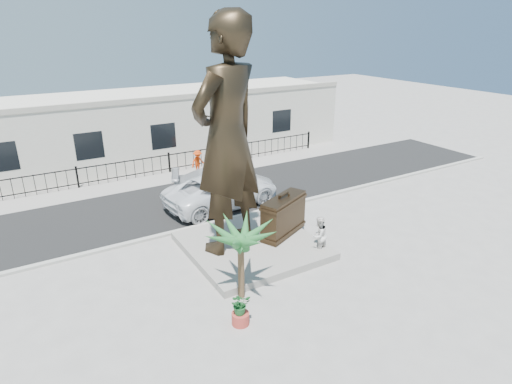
# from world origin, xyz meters

# --- Properties ---
(ground) EXTENTS (100.00, 100.00, 0.00)m
(ground) POSITION_xyz_m (0.00, 0.00, 0.00)
(ground) COLOR #9E9991
(ground) RESTS_ON ground
(street) EXTENTS (40.00, 7.00, 0.01)m
(street) POSITION_xyz_m (0.00, 8.00, 0.01)
(street) COLOR black
(street) RESTS_ON ground
(curb) EXTENTS (40.00, 0.25, 0.12)m
(curb) POSITION_xyz_m (0.00, 4.50, 0.06)
(curb) COLOR #A5A399
(curb) RESTS_ON ground
(far_sidewalk) EXTENTS (40.00, 2.50, 0.02)m
(far_sidewalk) POSITION_xyz_m (0.00, 12.00, 0.01)
(far_sidewalk) COLOR #9E9991
(far_sidewalk) RESTS_ON ground
(plinth) EXTENTS (5.20, 5.20, 0.30)m
(plinth) POSITION_xyz_m (-0.50, 1.50, 0.15)
(plinth) COLOR gray
(plinth) RESTS_ON ground
(fence) EXTENTS (22.00, 0.10, 1.20)m
(fence) POSITION_xyz_m (0.00, 12.80, 0.60)
(fence) COLOR black
(fence) RESTS_ON ground
(building) EXTENTS (28.00, 7.00, 4.40)m
(building) POSITION_xyz_m (0.00, 17.00, 2.20)
(building) COLOR silver
(building) RESTS_ON ground
(statue) EXTENTS (3.87, 3.25, 9.05)m
(statue) POSITION_xyz_m (-1.40, 1.78, 4.82)
(statue) COLOR black
(statue) RESTS_ON plinth
(suitcase) EXTENTS (2.54, 1.74, 1.72)m
(suitcase) POSITION_xyz_m (1.06, 1.48, 1.16)
(suitcase) COLOR #2E2113
(suitcase) RESTS_ON plinth
(tourist) EXTENTS (0.93, 0.80, 1.64)m
(tourist) POSITION_xyz_m (1.65, -0.22, 0.82)
(tourist) COLOR silver
(tourist) RESTS_ON ground
(car_white) EXTENTS (6.33, 3.50, 1.68)m
(car_white) POSITION_xyz_m (0.49, 6.24, 0.85)
(car_white) COLOR white
(car_white) RESTS_ON street
(car_silver) EXTENTS (5.99, 4.14, 1.61)m
(car_silver) POSITION_xyz_m (1.11, 7.17, 0.82)
(car_silver) COLOR #B6B8BB
(car_silver) RESTS_ON street
(worker) EXTENTS (1.08, 0.78, 1.50)m
(worker) POSITION_xyz_m (1.46, 11.62, 0.77)
(worker) COLOR #DF3D0B
(worker) RESTS_ON far_sidewalk
(palm_tree) EXTENTS (1.80, 1.80, 3.20)m
(palm_tree) POSITION_xyz_m (-2.51, -1.25, 0.00)
(palm_tree) COLOR #215D29
(palm_tree) RESTS_ON ground
(planter) EXTENTS (0.56, 0.56, 0.40)m
(planter) POSITION_xyz_m (-3.23, -2.50, 0.20)
(planter) COLOR #AF382E
(planter) RESTS_ON ground
(shrub) EXTENTS (0.68, 0.61, 0.69)m
(shrub) POSITION_xyz_m (-3.23, -2.50, 0.75)
(shrub) COLOR #1D5A27
(shrub) RESTS_ON planter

